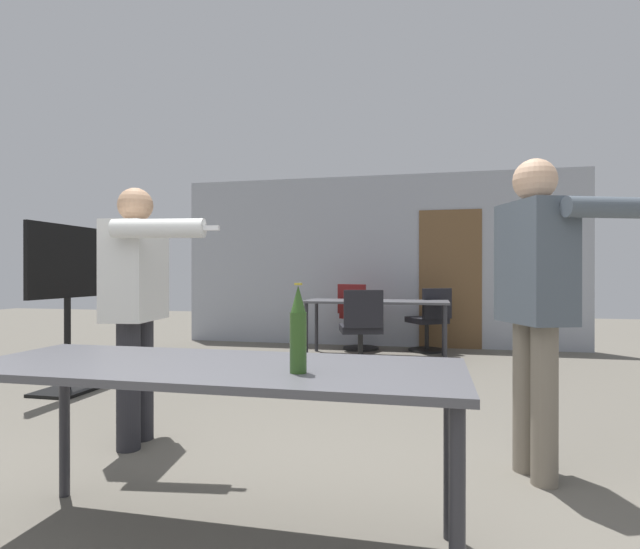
{
  "coord_description": "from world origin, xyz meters",
  "views": [
    {
      "loc": [
        0.81,
        -1.34,
        1.11
      ],
      "look_at": [
        -0.13,
        2.89,
        1.1
      ],
      "focal_mm": 28.0,
      "sensor_mm": 36.0,
      "label": 1
    }
  ],
  "objects_px": {
    "person_far_watching": "(138,291)",
    "office_chair_near_pushed": "(358,319)",
    "office_chair_far_right": "(361,332)",
    "person_right_polo": "(537,285)",
    "beer_bottle": "(298,331)",
    "tv_screen": "(67,291)",
    "office_chair_mid_tucked": "(430,323)"
  },
  "relations": [
    {
      "from": "person_far_watching",
      "to": "office_chair_near_pushed",
      "type": "relative_size",
      "value": 1.75
    },
    {
      "from": "person_far_watching",
      "to": "beer_bottle",
      "type": "xyz_separation_m",
      "value": [
        1.38,
        -1.15,
        -0.09
      ]
    },
    {
      "from": "office_chair_mid_tucked",
      "to": "beer_bottle",
      "type": "relative_size",
      "value": 2.75
    },
    {
      "from": "person_right_polo",
      "to": "beer_bottle",
      "type": "xyz_separation_m",
      "value": [
        -1.04,
        -1.14,
        -0.14
      ]
    },
    {
      "from": "person_far_watching",
      "to": "office_chair_far_right",
      "type": "relative_size",
      "value": 1.8
    },
    {
      "from": "office_chair_far_right",
      "to": "office_chair_mid_tucked",
      "type": "distance_m",
      "value": 1.69
    },
    {
      "from": "office_chair_near_pushed",
      "to": "office_chair_far_right",
      "type": "bearing_deg",
      "value": -57.54
    },
    {
      "from": "office_chair_far_right",
      "to": "office_chair_near_pushed",
      "type": "height_order",
      "value": "office_chair_near_pushed"
    },
    {
      "from": "person_right_polo",
      "to": "office_chair_near_pushed",
      "type": "relative_size",
      "value": 1.82
    },
    {
      "from": "person_far_watching",
      "to": "beer_bottle",
      "type": "relative_size",
      "value": 5.08
    },
    {
      "from": "office_chair_far_right",
      "to": "office_chair_mid_tucked",
      "type": "height_order",
      "value": "office_chair_far_right"
    },
    {
      "from": "tv_screen",
      "to": "beer_bottle",
      "type": "bearing_deg",
      "value": -128.77
    },
    {
      "from": "office_chair_far_right",
      "to": "person_far_watching",
      "type": "bearing_deg",
      "value": -126.41
    },
    {
      "from": "office_chair_far_right",
      "to": "office_chair_mid_tucked",
      "type": "xyz_separation_m",
      "value": [
        0.77,
        1.51,
        -0.02
      ]
    },
    {
      "from": "person_right_polo",
      "to": "office_chair_mid_tucked",
      "type": "height_order",
      "value": "person_right_polo"
    },
    {
      "from": "tv_screen",
      "to": "beer_bottle",
      "type": "relative_size",
      "value": 4.76
    },
    {
      "from": "beer_bottle",
      "to": "person_right_polo",
      "type": "bearing_deg",
      "value": 47.74
    },
    {
      "from": "tv_screen",
      "to": "beer_bottle",
      "type": "xyz_separation_m",
      "value": [
        2.84,
        -2.28,
        -0.04
      ]
    },
    {
      "from": "tv_screen",
      "to": "office_chair_far_right",
      "type": "distance_m",
      "value": 3.07
    },
    {
      "from": "person_right_polo",
      "to": "office_chair_far_right",
      "type": "height_order",
      "value": "person_right_polo"
    },
    {
      "from": "person_right_polo",
      "to": "beer_bottle",
      "type": "relative_size",
      "value": 5.28
    },
    {
      "from": "office_chair_far_right",
      "to": "person_right_polo",
      "type": "bearing_deg",
      "value": -79.42
    },
    {
      "from": "office_chair_far_right",
      "to": "office_chair_near_pushed",
      "type": "relative_size",
      "value": 0.97
    },
    {
      "from": "person_right_polo",
      "to": "office_chair_near_pushed",
      "type": "bearing_deg",
      "value": -179.67
    },
    {
      "from": "person_far_watching",
      "to": "person_right_polo",
      "type": "bearing_deg",
      "value": 82.2
    },
    {
      "from": "tv_screen",
      "to": "office_chair_near_pushed",
      "type": "bearing_deg",
      "value": -36.37
    },
    {
      "from": "tv_screen",
      "to": "person_far_watching",
      "type": "xyz_separation_m",
      "value": [
        1.46,
        -1.14,
        0.05
      ]
    },
    {
      "from": "person_far_watching",
      "to": "office_chair_near_pushed",
      "type": "height_order",
      "value": "person_far_watching"
    },
    {
      "from": "tv_screen",
      "to": "person_far_watching",
      "type": "relative_size",
      "value": 0.94
    },
    {
      "from": "office_chair_near_pushed",
      "to": "person_far_watching",
      "type": "bearing_deg",
      "value": -78.05
    },
    {
      "from": "office_chair_near_pushed",
      "to": "office_chair_mid_tucked",
      "type": "xyz_separation_m",
      "value": [
        1.01,
        0.02,
        -0.04
      ]
    },
    {
      "from": "person_right_polo",
      "to": "office_chair_near_pushed",
      "type": "xyz_separation_m",
      "value": [
        -1.58,
        4.27,
        -0.59
      ]
    }
  ]
}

